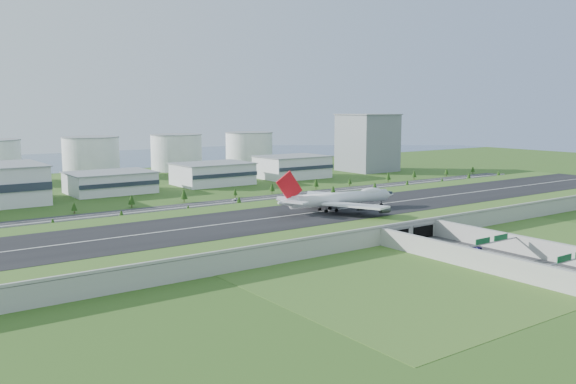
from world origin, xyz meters
TOP-DOWN VIEW (x-y plane):
  - ground at (0.00, 0.00)m, footprint 1200.00×1200.00m
  - airfield_deck at (0.00, -0.09)m, footprint 520.00×100.00m
  - underpass_road at (0.00, -99.42)m, footprint 38.80×120.40m
  - sign_gantry_near at (0.00, -95.04)m, footprint 38.70×0.70m
  - sign_gantry_far at (0.00, -130.04)m, footprint 38.70×0.70m
  - north_expressway at (0.00, 95.00)m, footprint 560.00×36.00m
  - tree_row at (1.52, 94.94)m, footprint 508.43×48.75m
  - hangar_mid_a at (-60.00, 190.00)m, footprint 58.00×42.00m
  - hangar_mid_b at (25.00, 190.00)m, footprint 58.00×42.00m
  - hangar_mid_c at (105.00, 190.00)m, footprint 58.00×42.00m
  - office_tower at (200.00, 195.00)m, footprint 46.00×46.00m
  - fuel_tank_b at (-35.00, 310.00)m, footprint 50.00×50.00m
  - fuel_tank_c at (50.00, 310.00)m, footprint 50.00×50.00m
  - fuel_tank_d at (135.00, 310.00)m, footprint 50.00×50.00m
  - bay_water at (0.00, 480.00)m, footprint 1200.00×260.00m
  - boeing_747 at (-3.60, -1.94)m, footprint 73.91×69.46m
  - car_0 at (-11.09, -77.73)m, footprint 1.78×4.00m
  - car_1 at (-8.77, -122.24)m, footprint 2.26×5.29m
  - car_2 at (10.08, -79.82)m, footprint 3.11×5.46m
  - car_4 at (-135.55, 86.27)m, footprint 4.81×2.02m
  - car_5 at (59.69, 102.25)m, footprint 4.65×1.65m
  - car_6 at (165.99, 84.27)m, footprint 6.46×3.56m
  - car_7 at (-5.01, 103.79)m, footprint 6.08×4.02m

SIDE VIEW (x-z plane):
  - ground at x=0.00m, z-range 0.00..0.00m
  - bay_water at x=0.00m, z-range 0.00..0.06m
  - north_expressway at x=0.00m, z-range 0.00..0.12m
  - car_0 at x=-11.09m, z-range 0.12..1.46m
  - car_2 at x=10.08m, z-range 0.12..1.56m
  - car_5 at x=59.69m, z-range 0.12..1.65m
  - car_4 at x=-135.55m, z-range 0.12..1.75m
  - car_7 at x=-5.01m, z-range 0.12..1.76m
  - car_1 at x=-8.77m, z-range 0.12..1.82m
  - car_6 at x=165.99m, z-range 0.12..1.83m
  - underpass_road at x=0.00m, z-range -0.57..7.43m
  - airfield_deck at x=0.00m, z-range -0.48..8.72m
  - tree_row at x=1.52m, z-range 0.59..9.08m
  - sign_gantry_near at x=0.00m, z-range 2.05..11.85m
  - sign_gantry_far at x=0.00m, z-range 2.05..11.85m
  - hangar_mid_a at x=-60.00m, z-range 0.00..15.00m
  - hangar_mid_b at x=25.00m, z-range 0.00..17.00m
  - hangar_mid_c at x=105.00m, z-range 0.00..19.00m
  - boeing_747 at x=-3.60m, z-range 3.02..25.92m
  - fuel_tank_b at x=-35.00m, z-range 0.00..35.00m
  - fuel_tank_c at x=50.00m, z-range 0.00..35.00m
  - fuel_tank_d at x=135.00m, z-range 0.00..35.00m
  - office_tower at x=200.00m, z-range 0.00..55.00m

